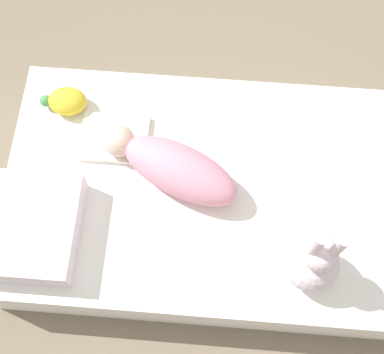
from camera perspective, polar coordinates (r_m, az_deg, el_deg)
ground_plane at (r=1.96m, az=1.09°, el=-3.28°), size 12.00×12.00×0.00m
bed_mattress at (r=1.86m, az=1.15°, el=-2.22°), size 1.32×0.83×0.21m
burp_cloth at (r=1.84m, az=-8.28°, el=4.11°), size 0.23×0.18×0.02m
swaddled_baby at (r=1.71m, az=-2.04°, el=1.07°), size 0.48×0.31×0.14m
pillow at (r=1.74m, az=-17.20°, el=-5.07°), size 0.32×0.34×0.10m
bunny_plush at (r=1.61m, az=12.82°, el=-8.76°), size 0.17×0.17×0.35m
turtle_plush at (r=1.90m, az=-13.26°, el=7.87°), size 0.16×0.10×0.08m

